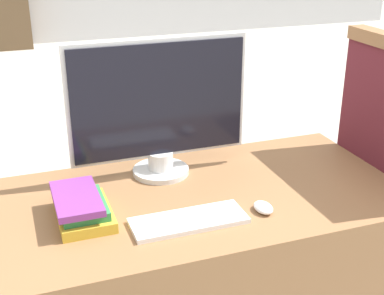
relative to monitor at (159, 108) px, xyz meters
The scene contains 6 objects.
desk 0.68m from the monitor, 71.03° to the right, with size 1.45×0.75×0.76m.
carrel_divider 0.95m from the monitor, 18.88° to the right, with size 0.07×0.61×1.27m.
monitor is the anchor object (origin of this frame).
keyboard 0.46m from the monitor, 93.28° to the right, with size 0.37×0.14×0.02m.
mouse 0.52m from the monitor, 59.35° to the right, with size 0.06×0.09×0.03m.
book_stack 0.47m from the monitor, 144.02° to the right, with size 0.17×0.26×0.09m.
Camera 1 is at (-0.58, -1.18, 1.64)m, focal length 50.00 mm.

